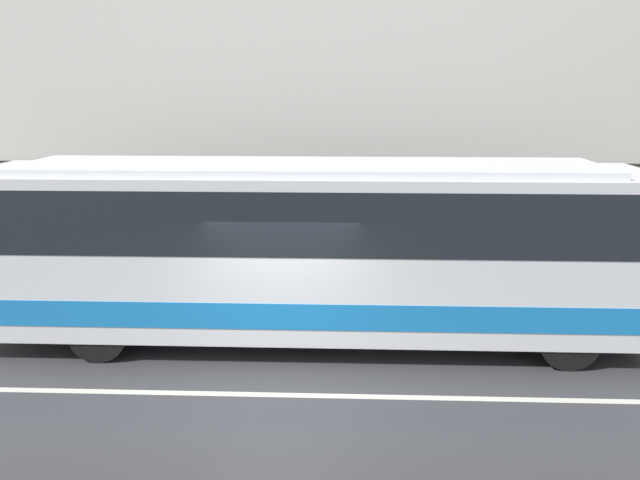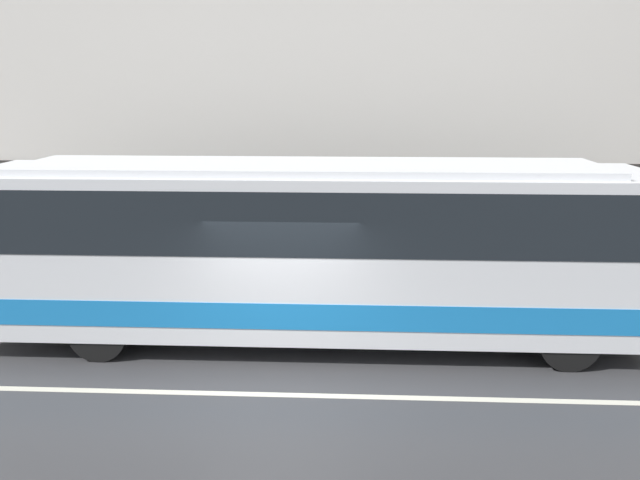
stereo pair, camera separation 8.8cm
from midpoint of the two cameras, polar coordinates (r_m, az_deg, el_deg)
ground_plane at (r=9.85m, az=-4.22°, el=-13.96°), size 60.00×60.00×0.00m
sidewalk at (r=14.61m, az=-1.95°, el=-4.13°), size 60.00×2.42×0.14m
lane_stripe at (r=9.85m, az=-4.22°, el=-13.94°), size 54.00×0.14×0.01m
transit_bus at (r=11.26m, az=-1.12°, el=-0.22°), size 11.93×2.58×3.28m
pedestrian_waiting at (r=13.80m, az=-3.96°, el=-1.69°), size 0.36×0.36×1.63m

